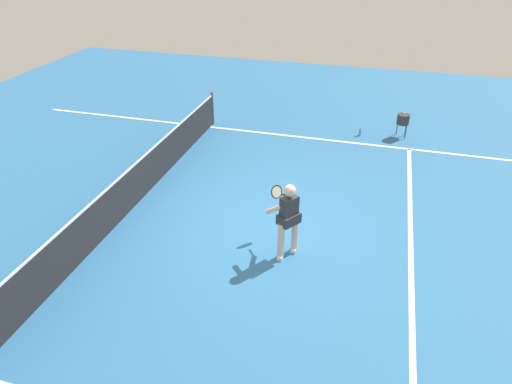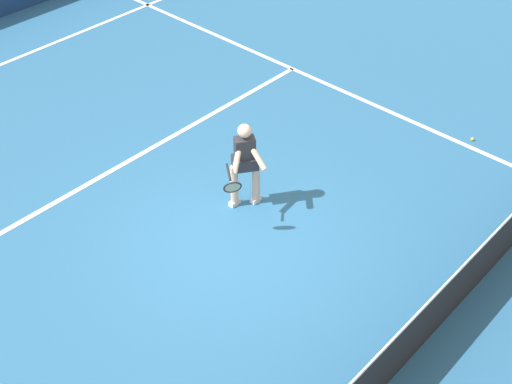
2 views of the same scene
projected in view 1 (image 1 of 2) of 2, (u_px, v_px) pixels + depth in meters
The scene contains 7 objects.
ground_plane at pixel (275, 227), 9.72m from camera, with size 26.19×26.19×0.00m, color teal.
service_line_marking at pixel (411, 248), 9.08m from camera, with size 9.57×0.10×0.01m, color white.
sideline_right_marking at pixel (313, 138), 13.69m from camera, with size 0.10×18.14×0.01m, color white.
court_net at pixel (133, 186), 10.24m from camera, with size 10.25×0.08×1.04m.
tennis_player at pixel (288, 217), 8.52m from camera, with size 1.09×0.76×1.55m.
ball_hopper at pixel (403, 119), 13.55m from camera, with size 0.36×0.36×0.74m.
water_bottle at pixel (360, 132), 13.83m from camera, with size 0.07×0.07×0.24m, color #4C9EE5.
Camera 1 is at (-7.80, -1.77, 5.59)m, focal length 32.13 mm.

